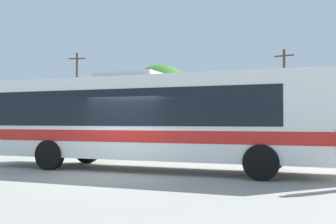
{
  "coord_description": "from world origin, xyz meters",
  "views": [
    {
      "loc": [
        5.25,
        -11.5,
        1.69
      ],
      "look_at": [
        0.04,
        5.52,
        2.11
      ],
      "focal_mm": 43.04,
      "sensor_mm": 36.0,
      "label": 1
    }
  ],
  "objects_px": {
    "utility_pole_near": "(284,92)",
    "parked_car_leftmost_grey": "(129,132)",
    "parked_car_second_red": "(195,132)",
    "utility_pole_far": "(77,93)",
    "roadside_tree_left": "(91,98)",
    "roadside_tree_midright": "(239,92)",
    "coach_bus_white_red": "(150,117)",
    "roadside_tree_midleft": "(161,88)"
  },
  "relations": [
    {
      "from": "parked_car_leftmost_grey",
      "to": "parked_car_second_red",
      "type": "relative_size",
      "value": 1.03
    },
    {
      "from": "parked_car_leftmost_grey",
      "to": "roadside_tree_left",
      "type": "height_order",
      "value": "roadside_tree_left"
    },
    {
      "from": "utility_pole_far",
      "to": "roadside_tree_midleft",
      "type": "distance_m",
      "value": 8.95
    },
    {
      "from": "utility_pole_far",
      "to": "roadside_tree_midright",
      "type": "distance_m",
      "value": 17.02
    },
    {
      "from": "utility_pole_near",
      "to": "parked_car_leftmost_grey",
      "type": "bearing_deg",
      "value": -151.82
    },
    {
      "from": "parked_car_second_red",
      "to": "utility_pole_far",
      "type": "bearing_deg",
      "value": 159.06
    },
    {
      "from": "parked_car_leftmost_grey",
      "to": "parked_car_second_red",
      "type": "xyz_separation_m",
      "value": [
        5.61,
        0.65,
        0.04
      ]
    },
    {
      "from": "parked_car_second_red",
      "to": "utility_pole_near",
      "type": "bearing_deg",
      "value": 40.97
    },
    {
      "from": "utility_pole_near",
      "to": "roadside_tree_midright",
      "type": "relative_size",
      "value": 1.31
    },
    {
      "from": "coach_bus_white_red",
      "to": "parked_car_leftmost_grey",
      "type": "height_order",
      "value": "coach_bus_white_red"
    },
    {
      "from": "parked_car_leftmost_grey",
      "to": "roadside_tree_midleft",
      "type": "relative_size",
      "value": 0.59
    },
    {
      "from": "parked_car_second_red",
      "to": "roadside_tree_midleft",
      "type": "distance_m",
      "value": 11.21
    },
    {
      "from": "coach_bus_white_red",
      "to": "parked_car_leftmost_grey",
      "type": "bearing_deg",
      "value": 114.48
    },
    {
      "from": "coach_bus_white_red",
      "to": "roadside_tree_left",
      "type": "bearing_deg",
      "value": 121.74
    },
    {
      "from": "roadside_tree_midleft",
      "to": "roadside_tree_midright",
      "type": "relative_size",
      "value": 1.22
    },
    {
      "from": "parked_car_leftmost_grey",
      "to": "roadside_tree_midleft",
      "type": "height_order",
      "value": "roadside_tree_midleft"
    },
    {
      "from": "roadside_tree_midright",
      "to": "roadside_tree_midleft",
      "type": "bearing_deg",
      "value": 166.39
    },
    {
      "from": "parked_car_leftmost_grey",
      "to": "roadside_tree_left",
      "type": "xyz_separation_m",
      "value": [
        -7.51,
        7.21,
        3.51
      ]
    },
    {
      "from": "utility_pole_far",
      "to": "utility_pole_near",
      "type": "bearing_deg",
      "value": 1.94
    },
    {
      "from": "parked_car_leftmost_grey",
      "to": "roadside_tree_midleft",
      "type": "xyz_separation_m",
      "value": [
        -0.16,
        9.15,
        4.53
      ]
    },
    {
      "from": "utility_pole_far",
      "to": "roadside_tree_left",
      "type": "distance_m",
      "value": 1.59
    },
    {
      "from": "utility_pole_near",
      "to": "roadside_tree_midleft",
      "type": "relative_size",
      "value": 1.07
    },
    {
      "from": "utility_pole_near",
      "to": "roadside_tree_midleft",
      "type": "distance_m",
      "value": 13.08
    },
    {
      "from": "utility_pole_far",
      "to": "coach_bus_white_red",
      "type": "bearing_deg",
      "value": -55.43
    },
    {
      "from": "parked_car_second_red",
      "to": "utility_pole_near",
      "type": "height_order",
      "value": "utility_pole_near"
    },
    {
      "from": "utility_pole_near",
      "to": "roadside_tree_midleft",
      "type": "bearing_deg",
      "value": 169.55
    },
    {
      "from": "utility_pole_near",
      "to": "utility_pole_far",
      "type": "relative_size",
      "value": 0.93
    },
    {
      "from": "coach_bus_white_red",
      "to": "roadside_tree_midleft",
      "type": "bearing_deg",
      "value": 107.3
    },
    {
      "from": "parked_car_leftmost_grey",
      "to": "utility_pole_far",
      "type": "xyz_separation_m",
      "value": [
        -8.54,
        6.07,
        3.92
      ]
    },
    {
      "from": "parked_car_leftmost_grey",
      "to": "roadside_tree_left",
      "type": "distance_m",
      "value": 10.99
    },
    {
      "from": "roadside_tree_left",
      "to": "roadside_tree_midleft",
      "type": "height_order",
      "value": "roadside_tree_midleft"
    },
    {
      "from": "utility_pole_near",
      "to": "utility_pole_far",
      "type": "distance_m",
      "value": 21.23
    },
    {
      "from": "utility_pole_near",
      "to": "roadside_tree_midright",
      "type": "bearing_deg",
      "value": 176.17
    },
    {
      "from": "roadside_tree_left",
      "to": "roadside_tree_midleft",
      "type": "distance_m",
      "value": 7.66
    },
    {
      "from": "roadside_tree_left",
      "to": "parked_car_second_red",
      "type": "bearing_deg",
      "value": -26.56
    },
    {
      "from": "utility_pole_far",
      "to": "roadside_tree_midright",
      "type": "xyz_separation_m",
      "value": [
        16.99,
        1.0,
        -0.2
      ]
    },
    {
      "from": "utility_pole_near",
      "to": "roadside_tree_left",
      "type": "relative_size",
      "value": 1.47
    },
    {
      "from": "utility_pole_far",
      "to": "roadside_tree_midleft",
      "type": "height_order",
      "value": "utility_pole_far"
    },
    {
      "from": "parked_car_second_red",
      "to": "roadside_tree_midleft",
      "type": "height_order",
      "value": "roadside_tree_midleft"
    },
    {
      "from": "parked_car_second_red",
      "to": "roadside_tree_midright",
      "type": "xyz_separation_m",
      "value": [
        2.84,
        6.42,
        3.69
      ]
    },
    {
      "from": "parked_car_second_red",
      "to": "utility_pole_far",
      "type": "relative_size",
      "value": 0.49
    },
    {
      "from": "utility_pole_far",
      "to": "roadside_tree_midright",
      "type": "height_order",
      "value": "utility_pole_far"
    }
  ]
}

